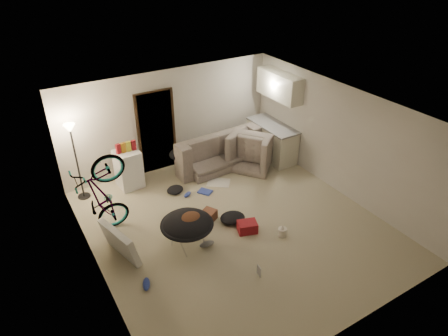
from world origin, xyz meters
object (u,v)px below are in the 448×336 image
juicer (282,231)px  floor_lamp (73,146)px  kitchen_counter (272,141)px  drink_case_a (208,217)px  tv_box (120,242)px  armchair (254,151)px  sofa (214,152)px  bicycle (105,213)px  drink_case_b (247,227)px  mini_fridge (129,169)px  saucer_chair (187,228)px

juicer → floor_lamp: bearing=131.5°
kitchen_counter → drink_case_a: 3.28m
kitchen_counter → tv_box: 5.02m
armchair → tv_box: (-4.10, -1.59, -0.02)m
drink_case_a → kitchen_counter: bearing=-0.6°
sofa → bicycle: 3.49m
kitchen_counter → juicer: bearing=-123.0°
floor_lamp → bicycle: 1.74m
kitchen_counter → armchair: kitchen_counter is taller
kitchen_counter → juicer: (-1.80, -2.77, -0.34)m
sofa → bicycle: bicycle is taller
drink_case_a → drink_case_b: bearing=-83.8°
drink_case_b → mini_fridge: bearing=135.2°
armchair → bicycle: 4.18m
drink_case_b → juicer: juicer is taller
drink_case_a → sofa: bearing=26.9°
bicycle → mini_fridge: 1.73m
armchair → tv_box: size_ratio=1.09×
mini_fridge → drink_case_a: size_ratio=2.39×
bicycle → tv_box: bearing=-178.2°
floor_lamp → juicer: floor_lamp is taller
armchair → tv_box: 4.40m
floor_lamp → bicycle: size_ratio=0.98×
bicycle → juicer: bearing=-121.2°
floor_lamp → bicycle: bearing=-86.3°
bicycle → drink_case_a: 2.05m
kitchen_counter → drink_case_a: bearing=-150.8°
floor_lamp → mini_fridge: floor_lamp is taller
mini_fridge → drink_case_b: (1.43, -2.85, -0.35)m
tv_box → drink_case_b: 2.49m
kitchen_counter → armchair: (-0.63, -0.09, -0.09)m
armchair → mini_fridge: (-3.12, 0.64, 0.11)m
saucer_chair → drink_case_b: size_ratio=2.63×
mini_fridge → saucer_chair: mini_fridge is taller
floor_lamp → drink_case_b: floor_lamp is taller
kitchen_counter → sofa: bearing=163.4°
armchair → juicer: armchair is taller
floor_lamp → mini_fridge: 1.38m
mini_fridge → tv_box: 2.44m
armchair → drink_case_a: 2.69m
juicer → saucer_chair: bearing=157.8°
kitchen_counter → bicycle: size_ratio=0.82×
sofa → drink_case_a: sofa is taller
juicer → drink_case_a: bearing=131.3°
saucer_chair → tv_box: size_ratio=1.02×
saucer_chair → tv_box: (-1.19, 0.39, -0.10)m
sofa → drink_case_a: (-1.34, -2.04, -0.23)m
armchair → saucer_chair: (-2.91, -1.98, 0.08)m
kitchen_counter → saucer_chair: size_ratio=1.49×
armchair → mini_fridge: 3.19m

